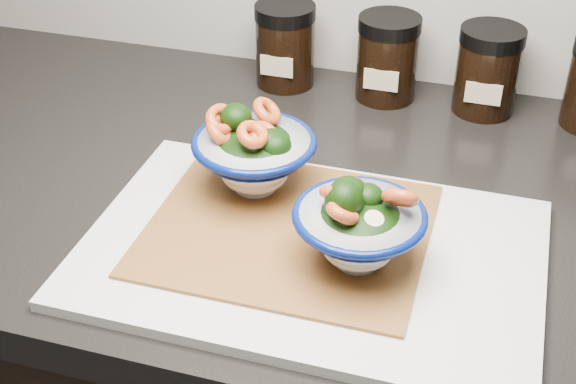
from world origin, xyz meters
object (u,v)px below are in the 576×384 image
(cutting_board, at_px, (311,253))
(spice_jar_b, at_px, (387,58))
(bowl_left, at_px, (254,154))
(spice_jar_c, at_px, (488,70))
(bowl_right, at_px, (358,225))
(spice_jar_a, at_px, (285,45))

(cutting_board, bearing_deg, spice_jar_b, 89.46)
(bowl_left, relative_size, spice_jar_c, 1.18)
(bowl_left, bearing_deg, cutting_board, -43.27)
(bowl_left, distance_m, bowl_right, 0.16)
(cutting_board, relative_size, bowl_left, 3.37)
(cutting_board, relative_size, spice_jar_c, 3.98)
(cutting_board, bearing_deg, bowl_right, -12.27)
(cutting_board, height_order, spice_jar_c, spice_jar_c)
(bowl_left, bearing_deg, spice_jar_a, 100.29)
(spice_jar_c, bearing_deg, bowl_left, -128.12)
(bowl_right, xyz_separation_m, spice_jar_a, (-0.18, 0.37, -0.00))
(spice_jar_a, xyz_separation_m, spice_jar_c, (0.27, 0.00, 0.00))
(bowl_left, xyz_separation_m, spice_jar_a, (-0.05, 0.28, -0.00))
(bowl_left, relative_size, spice_jar_a, 1.18)
(cutting_board, distance_m, spice_jar_a, 0.39)
(cutting_board, distance_m, bowl_right, 0.07)
(spice_jar_a, bearing_deg, spice_jar_c, 0.00)
(spice_jar_b, height_order, spice_jar_c, same)
(spice_jar_b, bearing_deg, cutting_board, -90.54)
(bowl_left, xyz_separation_m, spice_jar_c, (0.22, 0.28, -0.00))
(spice_jar_c, bearing_deg, spice_jar_b, 180.00)
(bowl_left, height_order, spice_jar_c, same)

